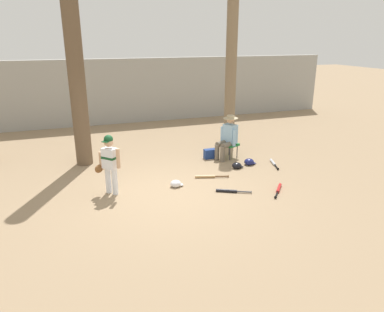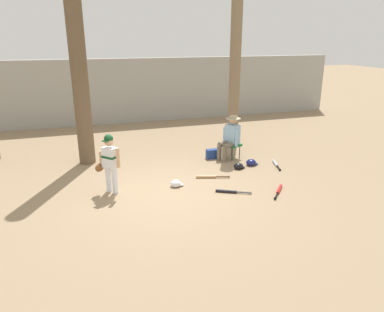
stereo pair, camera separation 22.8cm
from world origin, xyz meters
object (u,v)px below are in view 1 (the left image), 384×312
at_px(folding_stool, 230,145).
at_px(bat_wood_tan, 208,177).
at_px(tree_near_player, 76,66).
at_px(bat_red_barrel, 278,189).
at_px(bat_aluminum_silver, 273,163).
at_px(batting_helmet_black, 237,166).
at_px(seated_spectator, 228,136).
at_px(tree_behind_spectator, 231,73).
at_px(handbag_beside_stool, 210,154).
at_px(young_ballplayer, 109,161).
at_px(batting_helmet_navy, 249,162).
at_px(batting_helmet_white, 176,184).
at_px(bat_black_composite, 229,191).

bearing_deg(folding_stool, bat_wood_tan, -133.10).
relative_size(tree_near_player, bat_red_barrel, 9.27).
height_order(bat_red_barrel, bat_aluminum_silver, same).
distance_m(bat_aluminum_silver, batting_helmet_black, 1.06).
distance_m(seated_spectator, batting_helmet_black, 1.01).
bearing_deg(tree_behind_spectator, handbag_beside_stool, -130.76).
bearing_deg(young_ballplayer, tree_behind_spectator, 35.15).
relative_size(bat_wood_tan, batting_helmet_navy, 2.52).
bearing_deg(tree_behind_spectator, batting_helmet_navy, -101.92).
height_order(seated_spectator, batting_helmet_black, seated_spectator).
relative_size(batting_helmet_navy, batting_helmet_white, 1.08).
xyz_separation_m(bat_aluminum_silver, batting_helmet_white, (-2.89, -0.57, 0.04)).
xyz_separation_m(seated_spectator, batting_helmet_white, (-1.94, -1.44, -0.57)).
height_order(bat_aluminum_silver, batting_helmet_white, batting_helmet_white).
distance_m(young_ballplayer, handbag_beside_stool, 3.33).
relative_size(bat_aluminum_silver, bat_wood_tan, 0.91).
xyz_separation_m(young_ballplayer, bat_wood_tan, (2.30, 0.13, -0.71)).
height_order(tree_behind_spectator, bat_wood_tan, tree_behind_spectator).
relative_size(folding_stool, bat_aluminum_silver, 0.73).
height_order(young_ballplayer, handbag_beside_stool, young_ballplayer).
bearing_deg(tree_behind_spectator, tree_near_player, -170.75).
bearing_deg(batting_helmet_navy, tree_behind_spectator, 78.08).
bearing_deg(tree_behind_spectator, batting_helmet_white, -131.96).
bearing_deg(folding_stool, bat_red_barrel, -89.07).
xyz_separation_m(tree_behind_spectator, seated_spectator, (-0.81, -1.62, -1.52)).
bearing_deg(handbag_beside_stool, bat_black_composite, -102.08).
bearing_deg(tree_near_player, young_ballplayer, -79.44).
distance_m(folding_stool, handbag_beside_stool, 0.59).
relative_size(tree_behind_spectator, handbag_beside_stool, 14.49).
distance_m(folding_stool, batting_helmet_black, 0.93).
bearing_deg(batting_helmet_navy, young_ballplayer, -170.32).
bearing_deg(tree_behind_spectator, bat_black_composite, -114.93).
bearing_deg(bat_wood_tan, seated_spectator, 48.35).
relative_size(bat_wood_tan, batting_helmet_white, 2.71).
relative_size(seated_spectator, bat_aluminum_silver, 1.67).
height_order(seated_spectator, batting_helmet_navy, seated_spectator).
height_order(young_ballplayer, folding_stool, young_ballplayer).
xyz_separation_m(tree_near_player, young_ballplayer, (0.41, -2.19, -1.78)).
bearing_deg(bat_wood_tan, batting_helmet_white, -164.07).
bearing_deg(seated_spectator, handbag_beside_stool, 159.18).
height_order(young_ballplayer, bat_red_barrel, young_ballplayer).
distance_m(tree_behind_spectator, batting_helmet_white, 4.61).
xyz_separation_m(tree_behind_spectator, folding_stool, (-0.72, -1.58, -1.79)).
relative_size(bat_red_barrel, batting_helmet_black, 2.09).
height_order(tree_near_player, handbag_beside_stool, tree_near_player).
distance_m(bat_black_composite, bat_wood_tan, 0.95).
distance_m(tree_behind_spectator, handbag_beside_stool, 2.79).
bearing_deg(batting_helmet_navy, seated_spectator, 115.23).
relative_size(seated_spectator, bat_wood_tan, 1.52).
bearing_deg(bat_black_composite, tree_near_player, 133.29).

